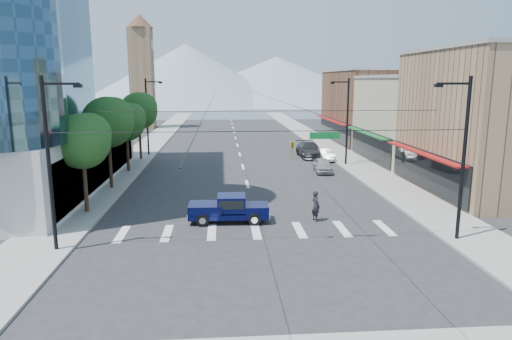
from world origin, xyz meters
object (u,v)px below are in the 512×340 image
object	(u,v)px
pedestrian	(316,206)
parked_car_far	(309,150)
pickup_truck	(228,208)
parked_car_mid	(326,154)
parked_car_near	(323,165)

from	to	relation	value
pedestrian	parked_car_far	bearing A→B (deg)	-32.24
pickup_truck	parked_car_mid	bearing A→B (deg)	64.34
pedestrian	parked_car_mid	size ratio (longest dim) A/B	0.49
parked_car_near	parked_car_mid	size ratio (longest dim) A/B	1.00
pedestrian	parked_car_far	size ratio (longest dim) A/B	0.33
pickup_truck	parked_car_far	world-z (taller)	parked_car_far
pedestrian	parked_car_far	xyz separation A→B (m)	(4.25, 24.20, -0.12)
pickup_truck	parked_car_near	distance (m)	17.85
pickup_truck	pedestrian	bearing A→B (deg)	-0.60
parked_car_mid	parked_car_far	size ratio (longest dim) A/B	0.68
parked_car_far	pickup_truck	bearing A→B (deg)	-113.33
pickup_truck	pedestrian	world-z (taller)	pedestrian
parked_car_near	parked_car_mid	world-z (taller)	parked_car_near
pickup_truck	pedestrian	size ratio (longest dim) A/B	2.62
pickup_truck	parked_car_mid	xyz separation A→B (m)	(11.19, 21.74, -0.23)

